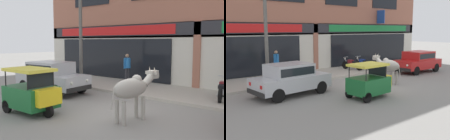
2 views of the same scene
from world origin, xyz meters
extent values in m
plane|color=gray|center=(0.00, 0.00, 0.00)|extent=(90.00, 90.00, 0.00)
cube|color=#A8A093|center=(0.00, 3.87, 0.06)|extent=(19.00, 3.35, 0.12)
cube|color=beige|center=(0.00, 5.82, 1.70)|extent=(23.00, 0.55, 3.40)
cube|color=#28282D|center=(0.00, 5.51, 3.05)|extent=(22.08, 0.08, 0.64)
cube|color=black|center=(-5.75, 5.50, 1.35)|extent=(8.74, 0.10, 2.40)
cube|color=red|center=(-5.75, 5.48, 3.05)|extent=(9.20, 0.05, 0.52)
cube|color=#9E604C|center=(0.00, 5.53, 1.70)|extent=(0.36, 0.12, 3.40)
ellipsoid|color=#9E998E|center=(0.64, -0.69, 1.02)|extent=(0.63, 1.44, 0.60)
sphere|color=#9E998E|center=(0.67, -0.41, 1.25)|extent=(0.32, 0.32, 0.32)
cylinder|color=#9E998E|center=(0.54, -0.24, 0.36)|extent=(0.12, 0.12, 0.72)
cylinder|color=#9E998E|center=(0.82, -0.27, 0.36)|extent=(0.12, 0.12, 0.72)
cylinder|color=#9E998E|center=(0.47, -1.11, 0.36)|extent=(0.12, 0.12, 0.72)
cylinder|color=#9E998E|center=(0.75, -1.13, 0.36)|extent=(0.12, 0.12, 0.72)
cylinder|color=#9E998E|center=(0.71, 0.13, 1.17)|extent=(0.28, 0.48, 0.43)
cube|color=#9E998E|center=(0.73, 0.39, 1.34)|extent=(0.25, 0.38, 0.26)
cube|color=slate|center=(0.75, 0.57, 1.30)|extent=(0.17, 0.15, 0.14)
cone|color=beige|center=(0.63, 0.36, 1.52)|extent=(0.06, 0.12, 0.19)
cone|color=beige|center=(0.83, 0.34, 1.52)|extent=(0.06, 0.12, 0.19)
cube|color=#9E998E|center=(0.57, 0.32, 1.40)|extent=(0.14, 0.05, 0.10)
cube|color=#9E998E|center=(0.88, 0.30, 1.40)|extent=(0.14, 0.05, 0.10)
cylinder|color=#9E998E|center=(0.58, -1.42, 0.80)|extent=(0.05, 0.17, 0.60)
cylinder|color=black|center=(-3.74, 1.28, 0.30)|extent=(0.61, 0.22, 0.60)
cylinder|color=black|center=(-3.63, -0.16, 0.30)|extent=(0.61, 0.22, 0.60)
cylinder|color=black|center=(-6.03, 1.10, 0.30)|extent=(0.61, 0.22, 0.60)
cylinder|color=black|center=(-5.92, -0.33, 0.30)|extent=(0.61, 0.22, 0.60)
cube|color=#B2B5BA|center=(-4.83, 0.47, 0.60)|extent=(3.61, 1.86, 0.60)
cube|color=#B2B5BA|center=(-4.93, 0.46, 1.18)|extent=(2.00, 1.58, 0.56)
cube|color=black|center=(-4.93, 0.46, 1.18)|extent=(1.85, 1.59, 0.35)
cube|color=black|center=(-3.11, 0.60, 0.38)|extent=(0.23, 1.52, 0.20)
cube|color=black|center=(-6.56, 0.34, 0.38)|extent=(0.23, 1.52, 0.20)
sphere|color=silver|center=(-3.11, 1.08, 0.68)|extent=(0.14, 0.14, 0.14)
sphere|color=silver|center=(-3.04, 0.12, 0.68)|extent=(0.14, 0.14, 0.14)
cube|color=red|center=(-6.62, 0.83, 0.70)|extent=(0.04, 0.16, 0.14)
cube|color=red|center=(-6.54, -0.16, 0.70)|extent=(0.04, 0.16, 0.14)
cylinder|color=black|center=(-1.57, -2.08, 0.22)|extent=(0.44, 0.14, 0.44)
cylinder|color=black|center=(-3.14, -1.62, 0.22)|extent=(0.44, 0.14, 0.44)
cylinder|color=black|center=(-3.09, -2.66, 0.22)|extent=(0.44, 0.14, 0.44)
cube|color=#19602D|center=(-2.46, -2.12, 0.57)|extent=(1.75, 1.23, 0.70)
cube|color=yellow|center=(-1.57, -2.08, 0.67)|extent=(0.39, 0.88, 0.52)
cylinder|color=black|center=(-1.91, -1.60, 1.19)|extent=(0.04, 0.04, 0.55)
cylinder|color=black|center=(-1.87, -2.59, 1.19)|extent=(0.04, 0.04, 0.55)
cylinder|color=black|center=(-3.19, -1.65, 1.19)|extent=(0.04, 0.04, 0.55)
cylinder|color=black|center=(-3.15, -2.64, 1.19)|extent=(0.04, 0.04, 0.55)
cube|color=#DBCC42|center=(-2.51, -2.12, 1.47)|extent=(1.66, 1.17, 0.10)
cube|color=black|center=(-1.89, -2.09, 1.19)|extent=(0.07, 0.93, 0.50)
cylinder|color=black|center=(1.74, 4.30, 0.40)|extent=(0.21, 0.57, 0.56)
cylinder|color=black|center=(2.00, 3.08, 0.40)|extent=(0.21, 0.57, 0.56)
cube|color=#B2B5BA|center=(1.88, 3.67, 0.44)|extent=(0.26, 0.35, 0.24)
cube|color=maroon|center=(1.85, 3.83, 0.70)|extent=(0.32, 0.44, 0.24)
cube|color=black|center=(1.93, 3.44, 0.68)|extent=(0.32, 0.55, 0.12)
cylinder|color=#B2B5BA|center=(1.76, 4.24, 0.70)|extent=(0.09, 0.27, 0.59)
cylinder|color=#B2B5BA|center=(1.85, 3.30, 0.36)|extent=(0.16, 0.48, 0.06)
cylinder|color=#2D2D33|center=(-3.57, 4.47, 0.53)|extent=(0.11, 0.11, 0.82)
cylinder|color=#2D2D33|center=(-3.55, 4.65, 0.53)|extent=(0.11, 0.11, 0.82)
cylinder|color=#236BB7|center=(-3.56, 4.56, 1.22)|extent=(0.32, 0.32, 0.56)
cylinder|color=#236BB7|center=(-3.59, 4.35, 1.20)|extent=(0.08, 0.08, 0.56)
cylinder|color=#236BB7|center=(-3.53, 4.76, 1.20)|extent=(0.08, 0.08, 0.56)
sphere|color=tan|center=(-3.56, 4.56, 1.62)|extent=(0.20, 0.20, 0.20)
cylinder|color=#595651|center=(-5.06, 2.50, 3.20)|extent=(0.18, 0.18, 6.15)
camera|label=1|loc=(5.29, -6.85, 2.42)|focal=42.00mm
camera|label=2|loc=(-10.61, -9.96, 3.01)|focal=42.00mm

